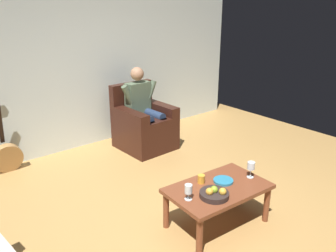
{
  "coord_description": "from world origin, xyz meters",
  "views": [
    {
      "loc": [
        2.17,
        2.04,
        2.14
      ],
      "look_at": [
        -0.31,
        -0.99,
        0.72
      ],
      "focal_mm": 37.02,
      "sensor_mm": 36.0,
      "label": 1
    }
  ],
  "objects_px": {
    "armchair": "(143,126)",
    "guitar": "(7,155)",
    "fruit_bowl": "(214,194)",
    "decorative_dish": "(223,181)",
    "wine_glass_near": "(251,167)",
    "person_seated": "(143,106)",
    "coffee_table": "(218,192)",
    "candle_jar": "(201,179)",
    "wine_glass_far": "(188,190)"
  },
  "relations": [
    {
      "from": "armchair",
      "to": "guitar",
      "type": "xyz_separation_m",
      "value": [
        1.87,
        -0.46,
        -0.11
      ]
    },
    {
      "from": "fruit_bowl",
      "to": "decorative_dish",
      "type": "bearing_deg",
      "value": -153.05
    },
    {
      "from": "armchair",
      "to": "fruit_bowl",
      "type": "relative_size",
      "value": 3.51
    },
    {
      "from": "fruit_bowl",
      "to": "armchair",
      "type": "bearing_deg",
      "value": -109.02
    },
    {
      "from": "wine_glass_near",
      "to": "person_seated",
      "type": "bearing_deg",
      "value": -95.06
    },
    {
      "from": "wine_glass_near",
      "to": "fruit_bowl",
      "type": "bearing_deg",
      "value": 3.25
    },
    {
      "from": "armchair",
      "to": "wine_glass_near",
      "type": "xyz_separation_m",
      "value": [
        0.19,
        2.16,
        0.2
      ]
    },
    {
      "from": "armchair",
      "to": "coffee_table",
      "type": "height_order",
      "value": "armchair"
    },
    {
      "from": "coffee_table",
      "to": "candle_jar",
      "type": "distance_m",
      "value": 0.21
    },
    {
      "from": "person_seated",
      "to": "candle_jar",
      "type": "xyz_separation_m",
      "value": [
        0.66,
        1.91,
        -0.19
      ]
    },
    {
      "from": "wine_glass_far",
      "to": "decorative_dish",
      "type": "bearing_deg",
      "value": -177.79
    },
    {
      "from": "person_seated",
      "to": "wine_glass_far",
      "type": "height_order",
      "value": "person_seated"
    },
    {
      "from": "coffee_table",
      "to": "wine_glass_far",
      "type": "xyz_separation_m",
      "value": [
        0.38,
        -0.02,
        0.16
      ]
    },
    {
      "from": "coffee_table",
      "to": "fruit_bowl",
      "type": "xyz_separation_m",
      "value": [
        0.17,
        0.11,
        0.09
      ]
    },
    {
      "from": "fruit_bowl",
      "to": "wine_glass_near",
      "type": "bearing_deg",
      "value": -176.75
    },
    {
      "from": "armchair",
      "to": "wine_glass_near",
      "type": "distance_m",
      "value": 2.18
    },
    {
      "from": "person_seated",
      "to": "wine_glass_far",
      "type": "bearing_deg",
      "value": 62.96
    },
    {
      "from": "coffee_table",
      "to": "candle_jar",
      "type": "xyz_separation_m",
      "value": [
        0.07,
        -0.16,
        0.1
      ]
    },
    {
      "from": "wine_glass_near",
      "to": "candle_jar",
      "type": "height_order",
      "value": "wine_glass_near"
    },
    {
      "from": "decorative_dish",
      "to": "candle_jar",
      "type": "distance_m",
      "value": 0.23
    },
    {
      "from": "armchair",
      "to": "decorative_dish",
      "type": "xyz_separation_m",
      "value": [
        0.48,
        2.05,
        0.1
      ]
    },
    {
      "from": "wine_glass_far",
      "to": "person_seated",
      "type": "bearing_deg",
      "value": -115.26
    },
    {
      "from": "person_seated",
      "to": "armchair",
      "type": "bearing_deg",
      "value": -90.0
    },
    {
      "from": "guitar",
      "to": "armchair",
      "type": "bearing_deg",
      "value": 166.07
    },
    {
      "from": "person_seated",
      "to": "guitar",
      "type": "distance_m",
      "value": 1.98
    },
    {
      "from": "armchair",
      "to": "fruit_bowl",
      "type": "xyz_separation_m",
      "value": [
        0.76,
        2.2,
        0.12
      ]
    },
    {
      "from": "guitar",
      "to": "wine_glass_near",
      "type": "height_order",
      "value": "guitar"
    },
    {
      "from": "wine_glass_far",
      "to": "fruit_bowl",
      "type": "distance_m",
      "value": 0.26
    },
    {
      "from": "guitar",
      "to": "wine_glass_far",
      "type": "bearing_deg",
      "value": 109.59
    },
    {
      "from": "person_seated",
      "to": "wine_glass_far",
      "type": "distance_m",
      "value": 2.28
    },
    {
      "from": "coffee_table",
      "to": "wine_glass_far",
      "type": "relative_size",
      "value": 6.85
    },
    {
      "from": "coffee_table",
      "to": "armchair",
      "type": "bearing_deg",
      "value": -105.74
    },
    {
      "from": "decorative_dish",
      "to": "candle_jar",
      "type": "bearing_deg",
      "value": -34.27
    },
    {
      "from": "wine_glass_near",
      "to": "candle_jar",
      "type": "distance_m",
      "value": 0.54
    },
    {
      "from": "armchair",
      "to": "guitar",
      "type": "height_order",
      "value": "guitar"
    },
    {
      "from": "coffee_table",
      "to": "wine_glass_near",
      "type": "distance_m",
      "value": 0.44
    },
    {
      "from": "wine_glass_near",
      "to": "candle_jar",
      "type": "bearing_deg",
      "value": -26.56
    },
    {
      "from": "guitar",
      "to": "candle_jar",
      "type": "relative_size",
      "value": 12.09
    },
    {
      "from": "person_seated",
      "to": "coffee_table",
      "type": "xyz_separation_m",
      "value": [
        0.59,
        2.08,
        -0.3
      ]
    },
    {
      "from": "guitar",
      "to": "fruit_bowl",
      "type": "relative_size",
      "value": 3.78
    },
    {
      "from": "coffee_table",
      "to": "fruit_bowl",
      "type": "distance_m",
      "value": 0.22
    },
    {
      "from": "armchair",
      "to": "decorative_dish",
      "type": "relative_size",
      "value": 4.83
    },
    {
      "from": "fruit_bowl",
      "to": "decorative_dish",
      "type": "height_order",
      "value": "fruit_bowl"
    },
    {
      "from": "wine_glass_far",
      "to": "candle_jar",
      "type": "relative_size",
      "value": 1.75
    },
    {
      "from": "armchair",
      "to": "wine_glass_far",
      "type": "bearing_deg",
      "value": 63.11
    },
    {
      "from": "fruit_bowl",
      "to": "candle_jar",
      "type": "distance_m",
      "value": 0.28
    },
    {
      "from": "fruit_bowl",
      "to": "candle_jar",
      "type": "relative_size",
      "value": 3.2
    },
    {
      "from": "wine_glass_far",
      "to": "coffee_table",
      "type": "bearing_deg",
      "value": 177.54
    },
    {
      "from": "guitar",
      "to": "wine_glass_far",
      "type": "height_order",
      "value": "guitar"
    },
    {
      "from": "guitar",
      "to": "decorative_dish",
      "type": "xyz_separation_m",
      "value": [
        -1.4,
        2.52,
        0.21
      ]
    }
  ]
}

